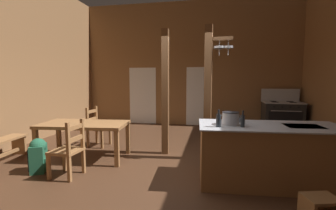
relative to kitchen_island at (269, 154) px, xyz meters
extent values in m
cube|color=#422819|center=(-1.73, 0.27, -0.51)|extent=(8.21, 9.29, 0.10)
cube|color=brown|center=(-1.73, 4.58, 1.70)|extent=(8.21, 0.14, 4.31)
cube|color=white|center=(-3.40, 4.51, 0.57)|extent=(1.00, 0.01, 2.05)
cube|color=white|center=(-1.36, 4.51, 0.57)|extent=(0.84, 0.01, 2.05)
cube|color=olive|center=(0.00, 0.00, -0.01)|extent=(2.15, 1.03, 0.89)
cube|color=#A8AAB2|center=(0.00, 0.00, 0.45)|extent=(2.22, 1.10, 0.02)
cube|color=black|center=(0.47, 0.03, 0.46)|extent=(0.54, 0.43, 0.00)
cube|color=black|center=(-0.03, 0.43, -0.41)|extent=(1.99, 0.17, 0.10)
cube|color=black|center=(1.26, 3.91, -0.01)|extent=(1.12, 0.79, 0.90)
cube|color=black|center=(1.25, 3.53, -0.04)|extent=(0.93, 0.03, 0.52)
cylinder|color=#A8AAB2|center=(1.25, 3.50, 0.24)|extent=(0.83, 0.05, 0.02)
cube|color=#A8AAB2|center=(1.26, 3.91, 0.46)|extent=(1.16, 0.83, 0.03)
cube|color=#A8AAB2|center=(1.27, 4.27, 0.66)|extent=(1.14, 0.07, 0.40)
cylinder|color=black|center=(1.50, 3.75, 0.48)|extent=(0.21, 0.21, 0.01)
cylinder|color=black|center=(1.01, 3.77, 0.48)|extent=(0.21, 0.21, 0.01)
cylinder|color=black|center=(1.51, 4.06, 0.48)|extent=(0.21, 0.21, 0.01)
cylinder|color=black|center=(1.02, 4.07, 0.48)|extent=(0.21, 0.21, 0.01)
cylinder|color=black|center=(1.58, 3.50, 0.36)|extent=(0.04, 0.03, 0.04)
cylinder|color=black|center=(1.36, 3.51, 0.36)|extent=(0.04, 0.03, 0.04)
cylinder|color=black|center=(1.14, 3.52, 0.36)|extent=(0.04, 0.03, 0.04)
cylinder|color=black|center=(0.92, 3.52, 0.36)|extent=(0.04, 0.03, 0.04)
cube|color=brown|center=(-0.97, 0.93, 0.87)|extent=(0.15, 0.15, 2.66)
cube|color=brown|center=(-0.78, 0.92, 1.93)|extent=(0.53, 0.13, 0.06)
cylinder|color=#A8AAB2|center=(-0.77, 0.91, 1.86)|extent=(0.01, 0.01, 0.14)
cylinder|color=#A8AAB2|center=(-0.77, 0.91, 1.77)|extent=(0.24, 0.24, 0.04)
cylinder|color=#A8AAB2|center=(-0.77, 0.91, 1.69)|extent=(0.02, 0.02, 0.14)
cylinder|color=#A8AAB2|center=(-0.60, 0.90, 1.86)|extent=(0.01, 0.01, 0.15)
cylinder|color=#A8AAB2|center=(-0.60, 0.90, 1.76)|extent=(0.19, 0.19, 0.04)
cylinder|color=#A8AAB2|center=(-0.60, 0.90, 1.68)|extent=(0.02, 0.02, 0.14)
cube|color=brown|center=(-1.87, 1.14, 0.87)|extent=(0.14, 0.14, 2.66)
cube|color=olive|center=(0.33, -0.98, -0.17)|extent=(0.42, 0.36, 0.04)
cube|color=olive|center=(-3.42, 0.51, 0.25)|extent=(1.78, 1.05, 0.06)
cube|color=olive|center=(-4.24, 0.83, -0.12)|extent=(0.09, 0.09, 0.68)
cube|color=olive|center=(-2.67, 0.97, -0.12)|extent=(0.09, 0.09, 0.68)
cube|color=olive|center=(-4.17, 0.05, -0.12)|extent=(0.09, 0.09, 0.68)
cube|color=olive|center=(-2.59, 0.20, -0.12)|extent=(0.09, 0.09, 0.68)
cube|color=olive|center=(-3.58, 1.43, -0.03)|extent=(0.48, 0.48, 0.04)
cube|color=olive|center=(-3.37, 1.60, -0.25)|extent=(0.05, 0.05, 0.41)
cube|color=olive|center=(-3.40, 1.22, -0.25)|extent=(0.05, 0.05, 0.41)
cube|color=olive|center=(-3.75, 1.63, 0.02)|extent=(0.05, 0.05, 0.95)
cube|color=olive|center=(-3.78, 1.25, 0.02)|extent=(0.05, 0.05, 0.95)
cube|color=olive|center=(-3.77, 1.44, 0.38)|extent=(0.07, 0.38, 0.07)
cube|color=olive|center=(-3.77, 1.44, 0.19)|extent=(0.07, 0.38, 0.07)
cube|color=olive|center=(-3.25, -0.36, -0.03)|extent=(0.46, 0.46, 0.04)
cube|color=olive|center=(-3.45, -0.54, -0.25)|extent=(0.05, 0.05, 0.41)
cube|color=olive|center=(-3.43, -0.16, -0.25)|extent=(0.05, 0.05, 0.41)
cube|color=olive|center=(-3.07, -0.56, 0.02)|extent=(0.05, 0.05, 0.95)
cube|color=olive|center=(-3.05, -0.18, 0.02)|extent=(0.05, 0.05, 0.95)
cube|color=olive|center=(-3.06, -0.37, 0.38)|extent=(0.06, 0.38, 0.07)
cube|color=olive|center=(-3.06, -0.37, 0.19)|extent=(0.06, 0.38, 0.07)
cube|color=olive|center=(-4.97, 0.50, -0.26)|extent=(0.31, 0.08, 0.40)
cube|color=#1E5138|center=(-3.84, -0.28, -0.22)|extent=(0.33, 0.38, 0.48)
cube|color=#1E5138|center=(-3.72, -0.23, -0.29)|extent=(0.15, 0.23, 0.17)
cylinder|color=black|center=(-3.99, -0.25, -0.22)|extent=(0.05, 0.05, 0.38)
cylinder|color=black|center=(-3.91, -0.42, -0.22)|extent=(0.05, 0.05, 0.38)
sphere|color=#1E5138|center=(-3.84, -0.28, 0.00)|extent=(0.36, 0.36, 0.27)
cylinder|color=#A8AAB2|center=(-0.60, -0.07, 0.55)|extent=(0.25, 0.25, 0.19)
cylinder|color=black|center=(-0.60, -0.07, 0.65)|extent=(0.26, 0.26, 0.01)
cylinder|color=#A8AAB2|center=(-0.74, -0.07, 0.60)|extent=(0.05, 0.02, 0.02)
cylinder|color=#A8AAB2|center=(-0.46, -0.07, 0.60)|extent=(0.05, 0.02, 0.02)
cylinder|color=slate|center=(-0.47, 0.25, 0.49)|extent=(0.18, 0.18, 0.06)
cylinder|color=black|center=(-0.47, 0.25, 0.52)|extent=(0.15, 0.15, 0.00)
cylinder|color=#1E2328|center=(-0.79, -0.27, 0.55)|extent=(0.07, 0.07, 0.19)
cylinder|color=#1E2328|center=(-0.79, -0.27, 0.68)|extent=(0.03, 0.03, 0.07)
cylinder|color=#1E2328|center=(-0.44, -0.23, 0.55)|extent=(0.06, 0.06, 0.18)
cylinder|color=#1E2328|center=(-0.44, -0.23, 0.67)|extent=(0.02, 0.02, 0.06)
camera|label=1|loc=(-0.90, -3.71, 1.14)|focal=24.78mm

